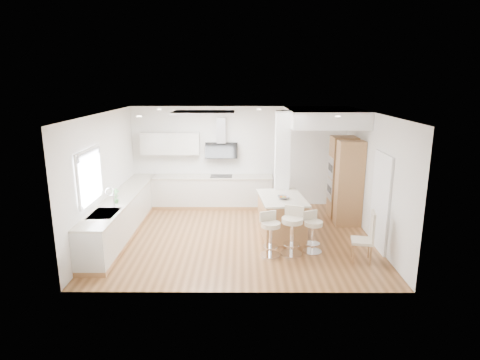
{
  "coord_description": "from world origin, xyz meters",
  "views": [
    {
      "loc": [
        0.07,
        -8.62,
        3.49
      ],
      "look_at": [
        0.03,
        0.4,
        1.24
      ],
      "focal_mm": 30.0,
      "sensor_mm": 36.0,
      "label": 1
    }
  ],
  "objects_px": {
    "peninsula": "(281,216)",
    "bar_stool_a": "(270,232)",
    "bar_stool_c": "(313,230)",
    "bar_stool_b": "(292,228)",
    "dining_chair": "(367,235)"
  },
  "relations": [
    {
      "from": "peninsula",
      "to": "bar_stool_b",
      "type": "bearing_deg",
      "value": -89.45
    },
    {
      "from": "bar_stool_b",
      "to": "dining_chair",
      "type": "height_order",
      "value": "dining_chair"
    },
    {
      "from": "bar_stool_c",
      "to": "dining_chair",
      "type": "relative_size",
      "value": 0.84
    },
    {
      "from": "bar_stool_a",
      "to": "bar_stool_b",
      "type": "bearing_deg",
      "value": -14.21
    },
    {
      "from": "peninsula",
      "to": "bar_stool_a",
      "type": "distance_m",
      "value": 1.21
    },
    {
      "from": "bar_stool_a",
      "to": "bar_stool_b",
      "type": "distance_m",
      "value": 0.46
    },
    {
      "from": "bar_stool_a",
      "to": "bar_stool_b",
      "type": "relative_size",
      "value": 0.9
    },
    {
      "from": "bar_stool_c",
      "to": "bar_stool_b",
      "type": "bearing_deg",
      "value": 168.43
    },
    {
      "from": "bar_stool_b",
      "to": "dining_chair",
      "type": "xyz_separation_m",
      "value": [
        1.43,
        -0.34,
        -0.01
      ]
    },
    {
      "from": "bar_stool_a",
      "to": "dining_chair",
      "type": "xyz_separation_m",
      "value": [
        1.88,
        -0.28,
        0.04
      ]
    },
    {
      "from": "bar_stool_a",
      "to": "bar_stool_c",
      "type": "xyz_separation_m",
      "value": [
        0.89,
        0.16,
        -0.02
      ]
    },
    {
      "from": "dining_chair",
      "to": "peninsula",
      "type": "bearing_deg",
      "value": 147.86
    },
    {
      "from": "bar_stool_a",
      "to": "bar_stool_b",
      "type": "height_order",
      "value": "bar_stool_b"
    },
    {
      "from": "peninsula",
      "to": "bar_stool_c",
      "type": "bearing_deg",
      "value": -66.41
    },
    {
      "from": "bar_stool_c",
      "to": "dining_chair",
      "type": "bearing_deg",
      "value": -48.67
    }
  ]
}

